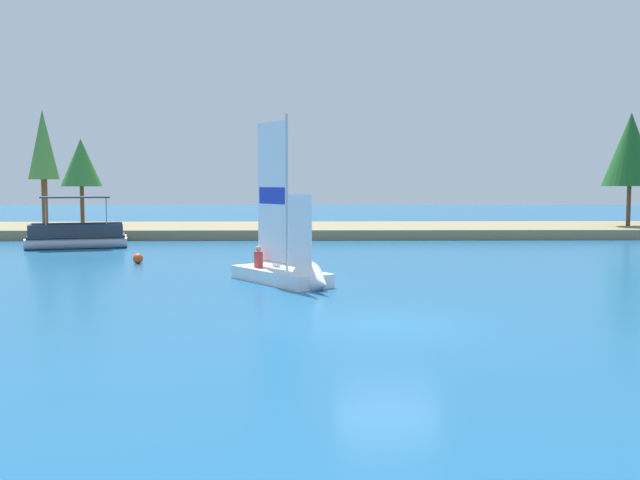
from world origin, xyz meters
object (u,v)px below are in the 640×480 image
at_px(shoreline_tree_midleft, 81,163).
at_px(wooden_dock, 105,240).
at_px(pontoon_boat, 77,235).
at_px(channel_buoy, 138,259).
at_px(sailboat, 292,272).
at_px(shoreline_tree_centre, 631,150).
at_px(shoreline_tree_left, 43,146).

bearing_deg(shoreline_tree_midleft, wooden_dock, -59.79).
distance_m(pontoon_boat, channel_buoy, 9.49).
bearing_deg(sailboat, wooden_dock, 177.70).
xyz_separation_m(shoreline_tree_centre, pontoon_boat, (-34.21, -8.61, -5.07)).
bearing_deg(wooden_dock, channel_buoy, -67.60).
xyz_separation_m(wooden_dock, channel_buoy, (4.43, -10.74, 0.04)).
distance_m(shoreline_tree_centre, sailboat, 32.57).
relative_size(shoreline_tree_midleft, sailboat, 0.91).
height_order(shoreline_tree_left, wooden_dock, shoreline_tree_left).
height_order(shoreline_tree_centre, wooden_dock, shoreline_tree_centre).
bearing_deg(shoreline_tree_midleft, channel_buoy, -65.09).
bearing_deg(channel_buoy, pontoon_boat, 123.03).
bearing_deg(shoreline_tree_left, wooden_dock, -54.67).
distance_m(shoreline_tree_left, wooden_dock, 13.66).
bearing_deg(pontoon_boat, sailboat, -65.97).
height_order(shoreline_tree_midleft, sailboat, shoreline_tree_midleft).
relative_size(sailboat, channel_buoy, 14.15).
bearing_deg(pontoon_boat, shoreline_tree_centre, -1.26).
bearing_deg(pontoon_boat, wooden_dock, 59.84).
bearing_deg(pontoon_boat, channel_buoy, -72.36).
xyz_separation_m(shoreline_tree_midleft, sailboat, (14.06, -22.19, -4.36)).
xyz_separation_m(shoreline_tree_left, pontoon_boat, (6.36, -12.81, -5.50)).
relative_size(shoreline_tree_left, shoreline_tree_midleft, 1.41).
distance_m(wooden_dock, sailboat, 20.77).
height_order(sailboat, channel_buoy, sailboat).
distance_m(shoreline_tree_midleft, channel_buoy, 17.70).
xyz_separation_m(shoreline_tree_left, wooden_dock, (7.10, -10.01, -5.99)).
relative_size(shoreline_tree_midleft, wooden_dock, 1.28).
height_order(shoreline_tree_midleft, shoreline_tree_centre, shoreline_tree_centre).
height_order(shoreline_tree_left, pontoon_boat, shoreline_tree_left).
distance_m(shoreline_tree_centre, wooden_dock, 34.43).
xyz_separation_m(wooden_dock, sailboat, (11.29, -17.43, 0.27)).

